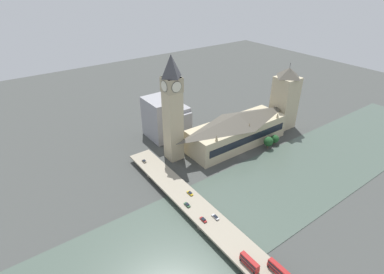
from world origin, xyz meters
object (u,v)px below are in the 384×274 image
object	(u,v)px
clock_tower	(173,107)
car_southbound_lead	(190,193)
car_northbound_lead	(203,220)
car_northbound_tail	(187,205)
double_decker_bus_lead	(279,270)
double_decker_bus_rear	(249,262)
parliament_hall	(237,129)
car_southbound_mid	(144,161)
car_northbound_mid	(215,217)
road_bridge	(208,219)
victoria_tower	(285,98)

from	to	relation	value
clock_tower	car_southbound_lead	xyz separation A→B (m)	(-45.20, 17.82, -35.49)
car_northbound_lead	car_northbound_tail	xyz separation A→B (m)	(14.47, 0.41, -0.03)
car_northbound_tail	car_southbound_lead	distance (m)	10.16
clock_tower	double_decker_bus_lead	bearing A→B (deg)	171.21
double_decker_bus_lead	double_decker_bus_rear	distance (m)	12.81
parliament_hall	car_southbound_mid	xyz separation A→B (m)	(13.46, 74.51, -7.84)
parliament_hall	car_northbound_lead	distance (m)	93.19
parliament_hall	car_northbound_mid	size ratio (longest dim) A/B	17.56
parliament_hall	double_decker_bus_rear	world-z (taller)	parliament_hall
road_bridge	double_decker_bus_lead	xyz separation A→B (m)	(-44.53, -3.90, 3.44)
double_decker_bus_lead	double_decker_bus_rear	size ratio (longest dim) A/B	1.09
car_northbound_mid	car_northbound_tail	bearing A→B (deg)	22.32
clock_tower	car_northbound_lead	distance (m)	79.60
parliament_hall	car_southbound_lead	bearing A→B (deg)	115.73
car_southbound_mid	car_northbound_tail	bearing A→B (deg)	178.96
double_decker_bus_lead	car_northbound_mid	size ratio (longest dim) A/B	2.40
parliament_hall	double_decker_bus_rear	distance (m)	116.76
clock_tower	car_northbound_mid	size ratio (longest dim) A/B	16.19
clock_tower	car_southbound_lead	distance (m)	60.17
road_bridge	double_decker_bus_rear	bearing A→B (deg)	173.66
car_northbound_lead	car_northbound_mid	bearing A→B (deg)	-109.31
victoria_tower	car_southbound_mid	bearing A→B (deg)	84.04
road_bridge	car_northbound_lead	world-z (taller)	car_northbound_lead
double_decker_bus_lead	car_southbound_lead	xyz separation A→B (m)	(66.18, 0.60, -1.90)
car_northbound_tail	car_southbound_lead	world-z (taller)	car_northbound_tail
car_southbound_mid	car_southbound_lead	bearing A→B (deg)	-172.45
parliament_hall	double_decker_bus_lead	bearing A→B (deg)	145.64
clock_tower	car_southbound_lead	bearing A→B (deg)	158.48
car_southbound_mid	victoria_tower	bearing A→B (deg)	-95.96
road_bridge	double_decker_bus_lead	world-z (taller)	double_decker_bus_lead
clock_tower	car_northbound_mid	bearing A→B (deg)	165.35
victoria_tower	double_decker_bus_lead	size ratio (longest dim) A/B	5.00
parliament_hall	car_northbound_lead	bearing A→B (deg)	126.05
parliament_hall	car_northbound_mid	bearing A→B (deg)	129.67
parliament_hall	car_northbound_tail	distance (m)	85.88
car_northbound_mid	car_southbound_lead	distance (m)	23.97
double_decker_bus_lead	car_southbound_mid	distance (m)	112.80
parliament_hall	road_bridge	xyz separation A→B (m)	(-54.59, 71.66, -9.41)
car_northbound_mid	car_northbound_tail	distance (m)	18.08
road_bridge	car_northbound_mid	size ratio (longest dim) A/B	34.43
car_northbound_mid	car_southbound_mid	size ratio (longest dim) A/B	1.23
clock_tower	double_decker_bus_lead	size ratio (longest dim) A/B	6.73
double_decker_bus_rear	victoria_tower	bearing A→B (deg)	-55.48
road_bridge	double_decker_bus_lead	size ratio (longest dim) A/B	14.32
double_decker_bus_lead	double_decker_bus_rear	xyz separation A→B (m)	(10.23, 7.71, 0.07)
clock_tower	car_northbound_mid	world-z (taller)	clock_tower
victoria_tower	double_decker_bus_rear	size ratio (longest dim) A/B	5.44
car_northbound_tail	car_southbound_mid	world-z (taller)	car_southbound_mid
double_decker_bus_rear	car_northbound_lead	world-z (taller)	double_decker_bus_rear
road_bridge	car_southbound_mid	distance (m)	68.13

